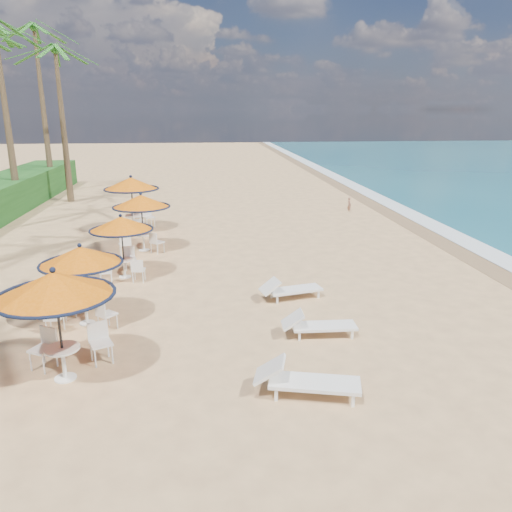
{
  "coord_description": "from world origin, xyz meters",
  "views": [
    {
      "loc": [
        -2.12,
        -9.83,
        5.58
      ],
      "look_at": [
        -0.53,
        4.98,
        1.2
      ],
      "focal_mm": 35.0,
      "sensor_mm": 36.0,
      "label": 1
    }
  ],
  "objects_px": {
    "station_0": "(57,294)",
    "lounger_near": "(304,380)",
    "station_4": "(133,190)",
    "lounger_mid": "(317,325)",
    "lounger_far": "(289,289)",
    "station_3": "(141,207)",
    "station_1": "(80,266)",
    "station_2": "(122,231)"
  },
  "relations": [
    {
      "from": "station_4",
      "to": "station_2",
      "type": "bearing_deg",
      "value": -85.9
    },
    {
      "from": "station_4",
      "to": "station_1",
      "type": "bearing_deg",
      "value": -89.98
    },
    {
      "from": "lounger_far",
      "to": "station_0",
      "type": "bearing_deg",
      "value": -156.94
    },
    {
      "from": "station_4",
      "to": "lounger_near",
      "type": "height_order",
      "value": "station_4"
    },
    {
      "from": "station_3",
      "to": "lounger_near",
      "type": "height_order",
      "value": "station_3"
    },
    {
      "from": "station_2",
      "to": "station_4",
      "type": "distance_m",
      "value": 7.1
    },
    {
      "from": "station_1",
      "to": "station_2",
      "type": "relative_size",
      "value": 1.0
    },
    {
      "from": "station_4",
      "to": "lounger_mid",
      "type": "bearing_deg",
      "value": -63.9
    },
    {
      "from": "station_2",
      "to": "station_4",
      "type": "relative_size",
      "value": 0.84
    },
    {
      "from": "station_1",
      "to": "lounger_mid",
      "type": "relative_size",
      "value": 1.17
    },
    {
      "from": "station_4",
      "to": "lounger_near",
      "type": "distance_m",
      "value": 15.99
    },
    {
      "from": "lounger_near",
      "to": "lounger_mid",
      "type": "xyz_separation_m",
      "value": [
        0.88,
        2.69,
        -0.04
      ]
    },
    {
      "from": "station_0",
      "to": "lounger_near",
      "type": "xyz_separation_m",
      "value": [
        4.97,
        -1.26,
        -1.57
      ]
    },
    {
      "from": "station_4",
      "to": "lounger_near",
      "type": "relative_size",
      "value": 1.2
    },
    {
      "from": "station_2",
      "to": "station_3",
      "type": "height_order",
      "value": "station_3"
    },
    {
      "from": "station_0",
      "to": "station_4",
      "type": "bearing_deg",
      "value": 90.85
    },
    {
      "from": "station_0",
      "to": "station_2",
      "type": "distance_m",
      "value": 6.72
    },
    {
      "from": "lounger_near",
      "to": "lounger_far",
      "type": "bearing_deg",
      "value": 97.28
    },
    {
      "from": "lounger_near",
      "to": "station_2",
      "type": "bearing_deg",
      "value": 134.28
    },
    {
      "from": "station_4",
      "to": "lounger_mid",
      "type": "xyz_separation_m",
      "value": [
        6.05,
        -12.36,
        -1.63
      ]
    },
    {
      "from": "lounger_near",
      "to": "station_0",
      "type": "bearing_deg",
      "value": 179.7
    },
    {
      "from": "station_2",
      "to": "lounger_mid",
      "type": "relative_size",
      "value": 1.17
    },
    {
      "from": "station_4",
      "to": "lounger_mid",
      "type": "height_order",
      "value": "station_4"
    },
    {
      "from": "station_4",
      "to": "station_3",
      "type": "bearing_deg",
      "value": -78.02
    },
    {
      "from": "station_1",
      "to": "station_3",
      "type": "distance_m",
      "value": 7.27
    },
    {
      "from": "station_4",
      "to": "lounger_mid",
      "type": "relative_size",
      "value": 1.39
    },
    {
      "from": "station_0",
      "to": "station_1",
      "type": "relative_size",
      "value": 1.12
    },
    {
      "from": "station_0",
      "to": "lounger_far",
      "type": "distance_m",
      "value": 7.12
    },
    {
      "from": "lounger_far",
      "to": "station_3",
      "type": "bearing_deg",
      "value": 116.87
    },
    {
      "from": "lounger_near",
      "to": "lounger_mid",
      "type": "bearing_deg",
      "value": 85.87
    },
    {
      "from": "station_3",
      "to": "station_2",
      "type": "bearing_deg",
      "value": -94.82
    },
    {
      "from": "station_1",
      "to": "lounger_far",
      "type": "height_order",
      "value": "station_1"
    },
    {
      "from": "station_3",
      "to": "station_4",
      "type": "distance_m",
      "value": 3.81
    },
    {
      "from": "station_2",
      "to": "station_3",
      "type": "bearing_deg",
      "value": 85.18
    },
    {
      "from": "station_2",
      "to": "lounger_near",
      "type": "relative_size",
      "value": 1.01
    },
    {
      "from": "lounger_mid",
      "to": "station_4",
      "type": "bearing_deg",
      "value": 117.89
    },
    {
      "from": "station_0",
      "to": "lounger_far",
      "type": "height_order",
      "value": "station_0"
    },
    {
      "from": "station_1",
      "to": "lounger_mid",
      "type": "distance_m",
      "value": 6.35
    },
    {
      "from": "station_3",
      "to": "lounger_mid",
      "type": "relative_size",
      "value": 1.26
    },
    {
      "from": "station_0",
      "to": "station_4",
      "type": "height_order",
      "value": "station_4"
    },
    {
      "from": "station_0",
      "to": "station_3",
      "type": "xyz_separation_m",
      "value": [
        0.58,
        10.07,
        -0.09
      ]
    },
    {
      "from": "lounger_mid",
      "to": "station_2",
      "type": "bearing_deg",
      "value": 138.2
    }
  ]
}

